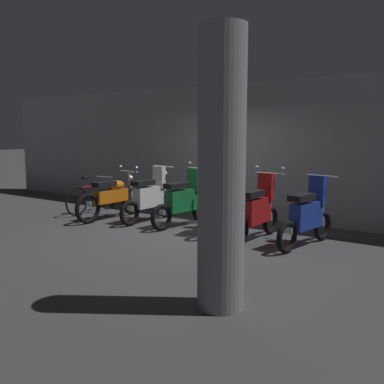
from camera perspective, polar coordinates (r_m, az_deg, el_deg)
name	(u,v)px	position (r m, az deg, el deg)	size (l,w,h in m)	color
ground_plane	(184,234)	(8.04, -1.08, -5.69)	(80.00, 80.00, 0.00)	#424244
back_wall	(242,151)	(9.76, 6.70, 5.50)	(16.00, 0.30, 2.98)	#9EA0A3
motorbike_slot_0	(112,197)	(9.57, -10.68, -0.62)	(0.59, 1.95, 1.15)	black
motorbike_slot_1	(150,197)	(9.17, -5.69, -0.69)	(0.56, 1.68, 1.18)	black
motorbike_slot_2	(184,200)	(8.65, -1.13, -1.15)	(0.58, 1.67, 1.29)	black
motorbike_slot_3	(219,205)	(8.17, 3.70, -1.71)	(0.59, 1.68, 1.29)	black
motorbike_slot_4	(257,211)	(7.62, 8.76, -2.49)	(0.59, 1.68, 1.29)	black
motorbike_slot_5	(307,215)	(7.37, 15.23, -3.05)	(0.56, 1.67, 1.18)	black
bicycle	(93,197)	(10.44, -13.14, -0.71)	(0.50, 1.73, 0.89)	black
support_pillar	(221,172)	(4.48, 3.98, 2.71)	(0.51, 0.51, 2.98)	gray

